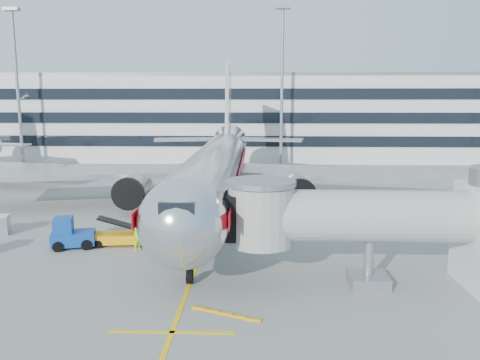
{
  "coord_description": "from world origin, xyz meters",
  "views": [
    {
      "loc": [
        3.88,
        -34.28,
        10.65
      ],
      "look_at": [
        2.53,
        5.48,
        4.0
      ],
      "focal_mm": 35.0,
      "sensor_mm": 36.0,
      "label": 1
    }
  ],
  "objects_px": {
    "baggage_tug": "(70,235)",
    "ramp_worker": "(138,239)",
    "belt_loader": "(122,237)",
    "main_jet": "(217,167)"
  },
  "relations": [
    {
      "from": "main_jet",
      "to": "belt_loader",
      "type": "bearing_deg",
      "value": -116.68
    },
    {
      "from": "belt_loader",
      "to": "baggage_tug",
      "type": "xyz_separation_m",
      "value": [
        -3.59,
        -0.83,
        0.38
      ]
    },
    {
      "from": "ramp_worker",
      "to": "main_jet",
      "type": "bearing_deg",
      "value": 28.94
    },
    {
      "from": "baggage_tug",
      "to": "ramp_worker",
      "type": "relative_size",
      "value": 1.92
    },
    {
      "from": "main_jet",
      "to": "ramp_worker",
      "type": "height_order",
      "value": "main_jet"
    },
    {
      "from": "baggage_tug",
      "to": "ramp_worker",
      "type": "xyz_separation_m",
      "value": [
        5.14,
        -0.53,
        -0.11
      ]
    },
    {
      "from": "belt_loader",
      "to": "ramp_worker",
      "type": "distance_m",
      "value": 2.08
    },
    {
      "from": "main_jet",
      "to": "ramp_worker",
      "type": "bearing_deg",
      "value": -108.73
    },
    {
      "from": "main_jet",
      "to": "baggage_tug",
      "type": "relative_size",
      "value": 14.92
    },
    {
      "from": "main_jet",
      "to": "belt_loader",
      "type": "height_order",
      "value": "main_jet"
    }
  ]
}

